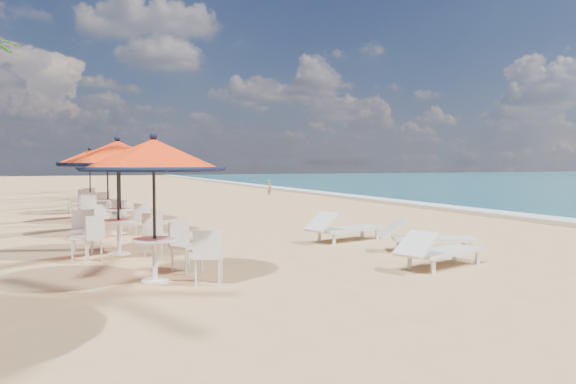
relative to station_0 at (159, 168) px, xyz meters
name	(u,v)px	position (x,y,z in m)	size (l,w,h in m)	color
ground	(423,263)	(5.00, -0.26, -1.86)	(160.00, 160.00, 0.00)	tan
foam_strip	(464,209)	(14.30, 9.74, -1.86)	(1.20, 140.00, 0.04)	white
wetsand_band	(447,210)	(13.40, 9.74, -1.86)	(1.40, 140.00, 0.02)	olive
station_0	(159,168)	(0.00, 0.00, 0.00)	(2.34, 2.34, 2.44)	black
station_1	(116,168)	(-0.39, 3.05, -0.02)	(2.42, 2.42, 2.52)	black
station_2	(120,170)	(0.03, 6.58, -0.12)	(2.29, 2.31, 2.39)	black
station_3	(105,166)	(-0.07, 10.21, -0.01)	(2.42, 2.53, 2.53)	black
station_4	(89,163)	(-0.42, 13.61, 0.08)	(2.44, 2.44, 2.54)	black
lounger_near	(438,250)	(4.95, -0.79, -1.52)	(2.11, 1.22, 0.72)	silver
lounger_mid	(423,236)	(5.85, 0.90, -1.52)	(2.12, 1.44, 0.73)	silver
lounger_far	(342,227)	(4.97, 3.01, -1.51)	(2.20, 1.19, 0.75)	silver
person	(270,187)	(10.16, 22.13, -1.38)	(0.35, 0.23, 0.96)	#916849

